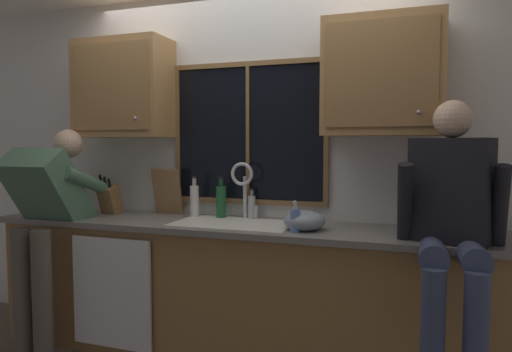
% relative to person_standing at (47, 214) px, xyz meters
% --- Properties ---
extents(back_wall, '(5.84, 0.12, 2.55)m').
position_rel_person_standing_xyz_m(back_wall, '(1.31, 0.67, 0.32)').
color(back_wall, silver).
rests_on(back_wall, floor).
extents(window_glass, '(1.10, 0.02, 0.95)m').
position_rel_person_standing_xyz_m(window_glass, '(1.27, 0.60, 0.57)').
color(window_glass, black).
extents(window_frame_top, '(1.17, 0.02, 0.04)m').
position_rel_person_standing_xyz_m(window_frame_top, '(1.27, 0.59, 1.06)').
color(window_frame_top, brown).
extents(window_frame_bottom, '(1.17, 0.02, 0.04)m').
position_rel_person_standing_xyz_m(window_frame_bottom, '(1.27, 0.59, 0.07)').
color(window_frame_bottom, brown).
extents(window_frame_left, '(0.03, 0.02, 0.95)m').
position_rel_person_standing_xyz_m(window_frame_left, '(0.71, 0.59, 0.57)').
color(window_frame_left, brown).
extents(window_frame_right, '(0.03, 0.02, 0.95)m').
position_rel_person_standing_xyz_m(window_frame_right, '(1.84, 0.59, 0.57)').
color(window_frame_right, brown).
extents(window_mullion_center, '(0.02, 0.02, 0.95)m').
position_rel_person_standing_xyz_m(window_mullion_center, '(1.27, 0.59, 0.57)').
color(window_mullion_center, brown).
extents(lower_cabinet_run, '(3.44, 0.58, 0.88)m').
position_rel_person_standing_xyz_m(lower_cabinet_run, '(1.31, 0.32, -0.52)').
color(lower_cabinet_run, olive).
rests_on(lower_cabinet_run, floor).
extents(countertop, '(3.50, 0.62, 0.04)m').
position_rel_person_standing_xyz_m(countertop, '(1.31, 0.30, -0.06)').
color(countertop, slate).
rests_on(countertop, lower_cabinet_run).
extents(dishwasher_front, '(0.60, 0.02, 0.74)m').
position_rel_person_standing_xyz_m(dishwasher_front, '(0.52, 0.00, -0.50)').
color(dishwasher_front, white).
extents(upper_cabinet_left, '(0.72, 0.36, 0.72)m').
position_rel_person_standing_xyz_m(upper_cabinet_left, '(0.34, 0.44, 0.90)').
color(upper_cabinet_left, '#A87A47').
extents(upper_cabinet_right, '(0.72, 0.36, 0.72)m').
position_rel_person_standing_xyz_m(upper_cabinet_right, '(2.21, 0.44, 0.90)').
color(upper_cabinet_right, '#A87A47').
extents(sink, '(0.80, 0.46, 0.21)m').
position_rel_person_standing_xyz_m(sink, '(1.27, 0.31, -0.14)').
color(sink, white).
rests_on(sink, lower_cabinet_run).
extents(faucet, '(0.18, 0.09, 0.40)m').
position_rel_person_standing_xyz_m(faucet, '(1.28, 0.49, 0.21)').
color(faucet, silver).
rests_on(faucet, countertop).
extents(person_standing, '(0.53, 0.69, 1.56)m').
position_rel_person_standing_xyz_m(person_standing, '(0.00, 0.00, 0.00)').
color(person_standing, '#595147').
rests_on(person_standing, floor).
extents(person_sitting_on_counter, '(0.54, 0.66, 1.26)m').
position_rel_person_standing_xyz_m(person_sitting_on_counter, '(2.60, 0.04, 0.14)').
color(person_sitting_on_counter, '#384260').
rests_on(person_sitting_on_counter, countertop).
extents(knife_block, '(0.12, 0.18, 0.32)m').
position_rel_person_standing_xyz_m(knife_block, '(0.24, 0.38, 0.07)').
color(knife_block, olive).
rests_on(knife_block, countertop).
extents(cutting_board, '(0.23, 0.09, 0.35)m').
position_rel_person_standing_xyz_m(cutting_board, '(0.65, 0.53, 0.13)').
color(cutting_board, '#997047').
rests_on(cutting_board, countertop).
extents(mixing_bowl, '(0.26, 0.26, 0.13)m').
position_rel_person_standing_xyz_m(mixing_bowl, '(1.78, 0.24, 0.02)').
color(mixing_bowl, '#8C99A8').
rests_on(mixing_bowl, countertop).
extents(soap_dispenser, '(0.06, 0.07, 0.19)m').
position_rel_person_standing_xyz_m(soap_dispenser, '(1.74, 0.15, 0.03)').
color(soap_dispenser, '#668CCC').
rests_on(soap_dispenser, countertop).
extents(bottle_green_glass, '(0.05, 0.05, 0.21)m').
position_rel_person_standing_xyz_m(bottle_green_glass, '(1.32, 0.55, 0.05)').
color(bottle_green_glass, '#B7B7BC').
rests_on(bottle_green_glass, countertop).
extents(bottle_tall_clear, '(0.06, 0.06, 0.29)m').
position_rel_person_standing_xyz_m(bottle_tall_clear, '(0.90, 0.48, 0.08)').
color(bottle_tall_clear, silver).
rests_on(bottle_tall_clear, countertop).
extents(bottle_amber_small, '(0.07, 0.07, 0.29)m').
position_rel_person_standing_xyz_m(bottle_amber_small, '(1.10, 0.50, 0.08)').
color(bottle_amber_small, '#1E592D').
rests_on(bottle_amber_small, countertop).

